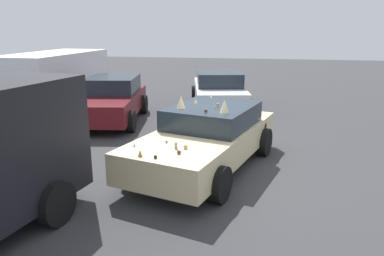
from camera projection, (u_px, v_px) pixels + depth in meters
ground_plane at (205, 168)px, 8.22m from camera, size 60.00×60.00×0.00m
art_car_decorated at (207, 137)px, 8.11m from camera, size 4.83×2.98×1.61m
parked_van_far_left at (56, 76)px, 14.30m from camera, size 5.08×2.44×2.08m
parked_sedan_near_right at (219, 90)px, 14.11m from camera, size 4.68×2.67×1.40m
parked_sedan_behind_right at (112, 100)px, 12.14m from camera, size 4.30×2.45×1.43m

